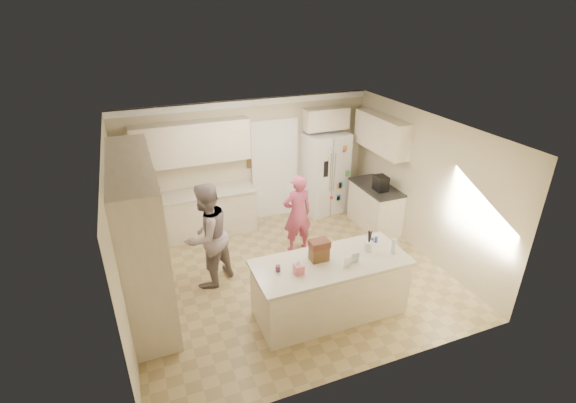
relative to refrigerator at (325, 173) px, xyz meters
name	(u,v)px	position (x,y,z in m)	size (l,w,h in m)	color
floor	(290,275)	(-1.65, -2.08, -0.91)	(5.20, 4.60, 0.02)	tan
ceiling	(290,129)	(-1.65, -2.08, 1.71)	(5.20, 4.60, 0.02)	white
wall_back	(249,162)	(-1.65, 0.23, 0.40)	(5.20, 0.02, 2.60)	beige
wall_front	(365,293)	(-1.65, -4.39, 0.40)	(5.20, 0.02, 2.60)	beige
wall_left	(118,239)	(-4.26, -2.08, 0.40)	(0.02, 4.60, 2.60)	beige
wall_right	(423,185)	(0.96, -2.08, 0.40)	(0.02, 4.60, 2.60)	beige
crown_back	(247,103)	(-1.65, 0.18, 1.63)	(5.20, 0.08, 0.12)	white
pantry_bank	(141,236)	(-3.95, -1.88, 0.28)	(0.60, 2.60, 2.35)	#F2DFC5
back_base_cab	(200,214)	(-2.80, -0.08, -0.46)	(2.20, 0.60, 0.88)	#F2DFC5
back_countertop	(198,194)	(-2.80, -0.09, 0.00)	(2.24, 0.63, 0.04)	beige
back_upper_cab	(192,143)	(-2.80, 0.05, 1.00)	(2.20, 0.35, 0.80)	#F2DFC5
doorway_opening	(275,170)	(-1.10, 0.20, 0.15)	(0.90, 0.06, 2.10)	black
doorway_casing	(275,171)	(-1.10, 0.17, 0.15)	(1.02, 0.03, 2.22)	white
wall_frame_upper	(250,151)	(-1.63, 0.19, 0.65)	(0.15, 0.02, 0.20)	brown
wall_frame_lower	(251,163)	(-1.63, 0.19, 0.38)	(0.15, 0.02, 0.20)	brown
refrigerator	(325,173)	(0.00, 0.00, 0.00)	(0.90, 0.70, 1.80)	white
fridge_seam	(332,179)	(0.00, -0.35, 0.00)	(0.01, 0.02, 1.78)	gray
fridge_dispenser	(323,169)	(-0.22, -0.36, 0.25)	(0.22, 0.03, 0.35)	black
fridge_handle_l	(330,173)	(-0.05, -0.37, 0.15)	(0.02, 0.02, 0.85)	silver
fridge_handle_r	(335,172)	(0.05, -0.37, 0.15)	(0.02, 0.02, 0.85)	silver
over_fridge_cab	(326,119)	(0.00, 0.05, 1.20)	(0.95, 0.35, 0.45)	#F2DFC5
right_base_cab	(375,207)	(0.65, -1.08, -0.46)	(0.60, 1.20, 0.88)	#F2DFC5
right_countertop	(376,187)	(0.64, -1.08, 0.00)	(0.63, 1.24, 0.04)	#2D2B28
right_upper_cab	(382,134)	(0.78, -0.88, 1.05)	(0.35, 1.50, 0.70)	#F2DFC5
coffee_maker	(381,183)	(0.60, -1.28, 0.17)	(0.22, 0.28, 0.30)	black
island_base	(330,288)	(-1.45, -3.18, -0.46)	(2.20, 0.90, 0.88)	#F2DFC5
island_top	(331,263)	(-1.45, -3.18, 0.00)	(2.28, 0.96, 0.05)	beige
utensil_crock	(369,246)	(-0.80, -3.13, 0.10)	(0.13, 0.13, 0.15)	white
tissue_box	(299,269)	(-2.00, -3.28, 0.10)	(0.13, 0.13, 0.14)	pink
tissue_plume	(299,262)	(-2.00, -3.28, 0.20)	(0.08, 0.08, 0.08)	white
dollhouse_body	(319,253)	(-1.60, -3.08, 0.14)	(0.26, 0.18, 0.22)	brown
dollhouse_roof	(319,244)	(-1.60, -3.08, 0.30)	(0.28, 0.20, 0.10)	#592D1E
jam_jar	(278,268)	(-2.25, -3.13, 0.07)	(0.07, 0.07, 0.09)	#59263F
greeting_card_a	(347,262)	(-1.30, -3.38, 0.11)	(0.12, 0.01, 0.16)	white
greeting_card_b	(355,258)	(-1.15, -3.33, 0.11)	(0.12, 0.01, 0.16)	silver
water_bottle	(394,246)	(-0.50, -3.33, 0.14)	(0.07, 0.07, 0.24)	silver
shaker_salt	(372,240)	(-0.63, -2.96, 0.07)	(0.05, 0.05, 0.09)	#3748AA
shaker_pepper	(376,240)	(-0.56, -2.96, 0.07)	(0.05, 0.05, 0.09)	#3748AA
teen_boy	(207,236)	(-2.96, -1.76, 0.00)	(0.88, 0.68, 1.80)	gray
teen_girl	(297,214)	(-1.21, -1.35, -0.13)	(0.56, 0.37, 1.54)	#C2496E
fridge_magnets	(332,179)	(0.00, -0.36, 0.00)	(0.76, 0.02, 1.44)	tan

